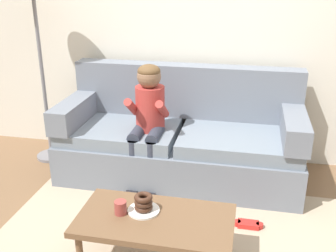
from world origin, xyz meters
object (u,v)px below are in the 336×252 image
Objects in this scene: coffee_table at (155,223)px; mug at (121,207)px; couch at (181,140)px; person_child at (148,114)px; donut at (144,207)px; toy_controller at (248,225)px.

coffee_table is 11.10× the size of mug.
couch is 1.32m from coffee_table.
coffee_table is (0.07, -1.32, -0.01)m from couch.
person_child is (-0.33, 1.11, 0.33)m from coffee_table.
donut is at bearing 21.56° from mug.
mug is 1.08m from toy_controller.
person_child is at bearing 95.16° from mug.
toy_controller is (0.93, -0.55, -0.65)m from person_child.
coffee_table reaches higher than toy_controller.
mug is at bearing -179.74° from coffee_table.
donut is at bearing 149.26° from coffee_table.
donut is at bearing -90.80° from couch.
toy_controller is at bearing 36.48° from donut.
mug is (0.10, -1.11, -0.24)m from person_child.
coffee_table is at bearing 0.26° from mug.
toy_controller is at bearing -30.59° from person_child.
person_child is 12.24× the size of mug.
toy_controller is at bearing -48.69° from couch.
couch is 9.72× the size of toy_controller.
donut is 1.33× the size of mug.
coffee_table is 0.91× the size of person_child.
couch is at bearing 129.47° from toy_controller.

